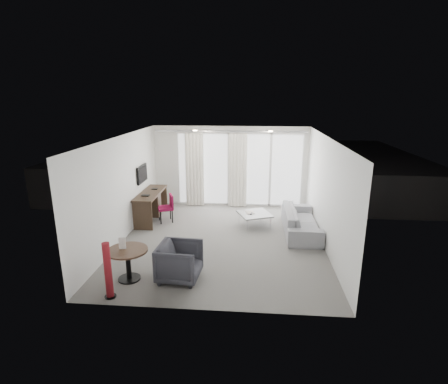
# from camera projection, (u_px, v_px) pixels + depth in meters

# --- Properties ---
(floor) EXTENTS (5.00, 6.00, 0.00)m
(floor) POSITION_uv_depth(u_px,v_px,m) (222.00, 240.00, 8.87)
(floor) COLOR #64615D
(floor) RESTS_ON ground
(ceiling) EXTENTS (5.00, 6.00, 0.00)m
(ceiling) POSITION_uv_depth(u_px,v_px,m) (222.00, 137.00, 8.16)
(ceiling) COLOR white
(ceiling) RESTS_ON ground
(wall_left) EXTENTS (0.00, 6.00, 2.60)m
(wall_left) POSITION_uv_depth(u_px,v_px,m) (122.00, 188.00, 8.72)
(wall_left) COLOR silver
(wall_left) RESTS_ON ground
(wall_right) EXTENTS (0.00, 6.00, 2.60)m
(wall_right) POSITION_uv_depth(u_px,v_px,m) (326.00, 193.00, 8.31)
(wall_right) COLOR silver
(wall_right) RESTS_ON ground
(wall_front) EXTENTS (5.00, 0.00, 2.60)m
(wall_front) POSITION_uv_depth(u_px,v_px,m) (205.00, 240.00, 5.64)
(wall_front) COLOR silver
(wall_front) RESTS_ON ground
(window_panel) EXTENTS (4.00, 0.02, 2.38)m
(window_panel) POSITION_uv_depth(u_px,v_px,m) (239.00, 170.00, 11.38)
(window_panel) COLOR white
(window_panel) RESTS_ON ground
(window_frame) EXTENTS (4.10, 0.06, 2.44)m
(window_frame) POSITION_uv_depth(u_px,v_px,m) (239.00, 170.00, 11.37)
(window_frame) COLOR white
(window_frame) RESTS_ON ground
(curtain_left) EXTENTS (0.60, 0.20, 2.38)m
(curtain_left) POSITION_uv_depth(u_px,v_px,m) (195.00, 170.00, 11.34)
(curtain_left) COLOR silver
(curtain_left) RESTS_ON ground
(curtain_right) EXTENTS (0.60, 0.20, 2.38)m
(curtain_right) POSITION_uv_depth(u_px,v_px,m) (238.00, 171.00, 11.23)
(curtain_right) COLOR silver
(curtain_right) RESTS_ON ground
(curtain_track) EXTENTS (4.80, 0.04, 0.04)m
(curtain_track) POSITION_uv_depth(u_px,v_px,m) (230.00, 131.00, 10.91)
(curtain_track) COLOR #B2B2B7
(curtain_track) RESTS_ON ceiling
(downlight_a) EXTENTS (0.12, 0.12, 0.02)m
(downlight_a) POSITION_uv_depth(u_px,v_px,m) (195.00, 131.00, 9.78)
(downlight_a) COLOR #FFE0B2
(downlight_a) RESTS_ON ceiling
(downlight_b) EXTENTS (0.12, 0.12, 0.02)m
(downlight_b) POSITION_uv_depth(u_px,v_px,m) (271.00, 131.00, 9.60)
(downlight_b) COLOR #FFE0B2
(downlight_b) RESTS_ON ceiling
(desk) EXTENTS (0.56, 1.78, 0.83)m
(desk) POSITION_uv_depth(u_px,v_px,m) (151.00, 206.00, 10.21)
(desk) COLOR #322418
(desk) RESTS_ON floor
(tv) EXTENTS (0.05, 0.80, 0.50)m
(tv) POSITION_uv_depth(u_px,v_px,m) (142.00, 174.00, 10.10)
(tv) COLOR black
(tv) RESTS_ON wall_left
(desk_chair) EXTENTS (0.56, 0.55, 0.80)m
(desk_chair) POSITION_uv_depth(u_px,v_px,m) (165.00, 208.00, 10.05)
(desk_chair) COLOR maroon
(desk_chair) RESTS_ON floor
(round_table) EXTENTS (1.06, 1.06, 0.64)m
(round_table) POSITION_uv_depth(u_px,v_px,m) (128.00, 265.00, 6.91)
(round_table) COLOR #412A1D
(round_table) RESTS_ON floor
(menu_card) EXTENTS (0.13, 0.05, 0.24)m
(menu_card) POSITION_uv_depth(u_px,v_px,m) (122.00, 245.00, 6.84)
(menu_card) COLOR white
(menu_card) RESTS_ON round_table
(red_lamp) EXTENTS (0.26, 0.26, 1.06)m
(red_lamp) POSITION_uv_depth(u_px,v_px,m) (108.00, 271.00, 6.24)
(red_lamp) COLOR maroon
(red_lamp) RESTS_ON floor
(tub_armchair) EXTENTS (0.88, 0.86, 0.75)m
(tub_armchair) POSITION_uv_depth(u_px,v_px,m) (180.00, 262.00, 6.91)
(tub_armchair) COLOR #2D2D34
(tub_armchair) RESTS_ON floor
(coffee_table) EXTENTS (1.07, 1.07, 0.37)m
(coffee_table) POSITION_uv_depth(u_px,v_px,m) (254.00, 219.00, 9.79)
(coffee_table) COLOR gray
(coffee_table) RESTS_ON floor
(remote) EXTENTS (0.08, 0.18, 0.02)m
(remote) POSITION_uv_depth(u_px,v_px,m) (251.00, 214.00, 9.68)
(remote) COLOR black
(remote) RESTS_ON coffee_table
(magazine) EXTENTS (0.27, 0.31, 0.02)m
(magazine) POSITION_uv_depth(u_px,v_px,m) (250.00, 213.00, 9.79)
(magazine) COLOR gray
(magazine) RESTS_ON coffee_table
(sofa) EXTENTS (0.87, 2.22, 0.65)m
(sofa) POSITION_uv_depth(u_px,v_px,m) (301.00, 221.00, 9.29)
(sofa) COLOR gray
(sofa) RESTS_ON floor
(terrace_slab) EXTENTS (5.60, 3.00, 0.12)m
(terrace_slab) POSITION_uv_depth(u_px,v_px,m) (241.00, 194.00, 13.17)
(terrace_slab) COLOR #4D4D50
(terrace_slab) RESTS_ON ground
(rattan_chair_a) EXTENTS (0.71, 0.71, 0.87)m
(rattan_chair_a) POSITION_uv_depth(u_px,v_px,m) (258.00, 180.00, 13.17)
(rattan_chair_a) COLOR brown
(rattan_chair_a) RESTS_ON terrace_slab
(rattan_chair_b) EXTENTS (0.67, 0.67, 0.89)m
(rattan_chair_b) POSITION_uv_depth(u_px,v_px,m) (294.00, 179.00, 13.40)
(rattan_chair_b) COLOR brown
(rattan_chair_b) RESTS_ON terrace_slab
(rattan_table) EXTENTS (0.56, 0.56, 0.49)m
(rattan_table) POSITION_uv_depth(u_px,v_px,m) (264.00, 186.00, 13.13)
(rattan_table) COLOR brown
(rattan_table) RESTS_ON terrace_slab
(balustrade) EXTENTS (5.50, 0.06, 1.05)m
(balustrade) POSITION_uv_depth(u_px,v_px,m) (242.00, 171.00, 14.41)
(balustrade) COLOR #B2B2B7
(balustrade) RESTS_ON terrace_slab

